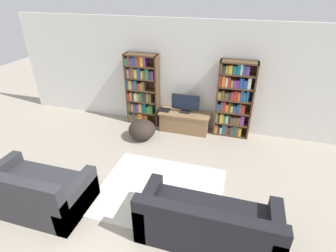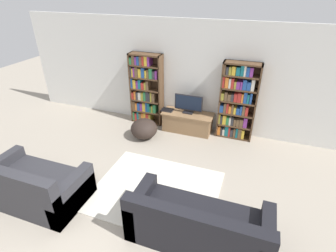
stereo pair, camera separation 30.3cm
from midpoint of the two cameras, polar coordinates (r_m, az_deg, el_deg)
wall_back at (r=6.40m, az=1.98°, el=10.85°), size 8.80×0.06×2.60m
bookshelf_left at (r=6.68m, az=-7.11°, el=7.83°), size 0.82×0.30×1.80m
bookshelf_right at (r=6.20m, az=12.73°, el=5.49°), size 0.82×0.30×1.80m
tv_stand at (r=6.50m, az=2.32°, el=1.01°), size 1.24×0.51×0.48m
television at (r=6.31m, az=2.45°, el=4.96°), size 0.68×0.16×0.46m
laptop at (r=6.50m, az=-2.18°, el=3.50°), size 0.29×0.22×0.03m
area_rug at (r=4.82m, az=-3.63°, el=-13.96°), size 2.17×1.81×0.02m
couch_left_sectional at (r=4.95m, az=-28.57°, el=-12.64°), size 1.69×0.98×0.87m
couch_right_sofa at (r=3.97m, az=6.28°, el=-20.44°), size 1.96×0.84×0.80m
beanbag_ottoman at (r=6.20m, az=-7.09°, el=-0.80°), size 0.63×0.63×0.47m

